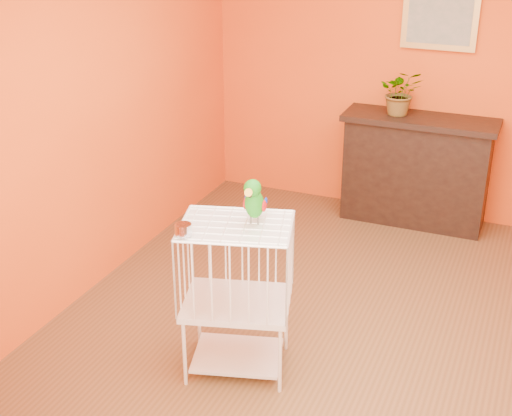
% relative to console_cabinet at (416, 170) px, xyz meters
% --- Properties ---
extents(ground, '(4.50, 4.50, 0.00)m').
position_rel_console_cabinet_xyz_m(ground, '(0.05, -2.02, -0.48)').
color(ground, brown).
rests_on(ground, ground).
extents(room_shell, '(4.50, 4.50, 4.50)m').
position_rel_console_cabinet_xyz_m(room_shell, '(0.05, -2.02, 1.10)').
color(room_shell, '#E65415').
rests_on(room_shell, ground).
extents(console_cabinet, '(1.30, 0.47, 0.96)m').
position_rel_console_cabinet_xyz_m(console_cabinet, '(0.00, 0.00, 0.00)').
color(console_cabinet, black).
rests_on(console_cabinet, ground).
extents(potted_plant, '(0.44, 0.47, 0.30)m').
position_rel_console_cabinet_xyz_m(potted_plant, '(-0.19, 0.05, 0.63)').
color(potted_plant, '#26722D').
rests_on(potted_plant, console_cabinet).
extents(framed_picture, '(0.62, 0.04, 0.50)m').
position_rel_console_cabinet_xyz_m(framed_picture, '(0.05, 0.19, 1.27)').
color(framed_picture, '#BE8E44').
rests_on(framed_picture, room_shell).
extents(birdcage, '(0.74, 0.64, 0.97)m').
position_rel_console_cabinet_xyz_m(birdcage, '(-0.55, -2.57, 0.02)').
color(birdcage, white).
rests_on(birdcage, ground).
extents(feed_cup, '(0.09, 0.09, 0.07)m').
position_rel_console_cabinet_xyz_m(feed_cup, '(-0.76, -2.81, 0.53)').
color(feed_cup, silver).
rests_on(feed_cup, birdcage).
extents(parrot, '(0.14, 0.25, 0.28)m').
position_rel_console_cabinet_xyz_m(parrot, '(-0.46, -2.52, 0.63)').
color(parrot, '#59544C').
rests_on(parrot, birdcage).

